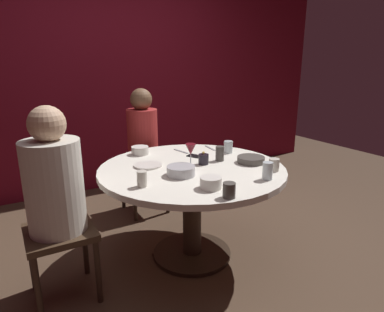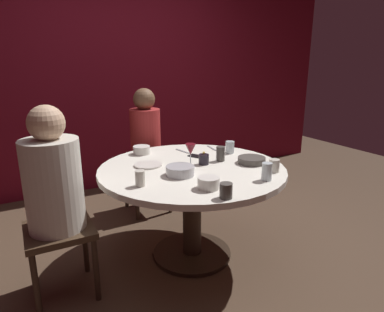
{
  "view_description": "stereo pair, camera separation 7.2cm",
  "coord_description": "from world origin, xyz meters",
  "px_view_note": "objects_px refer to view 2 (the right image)",
  "views": [
    {
      "loc": [
        -1.16,
        -2.0,
        1.46
      ],
      "look_at": [
        0.0,
        0.0,
        0.8
      ],
      "focal_mm": 31.37,
      "sensor_mm": 36.0,
      "label": 1
    },
    {
      "loc": [
        -1.1,
        -2.04,
        1.46
      ],
      "look_at": [
        0.0,
        0.0,
        0.8
      ],
      "focal_mm": 31.37,
      "sensor_mm": 36.0,
      "label": 2
    }
  ],
  "objects_px": {
    "bowl_serving_large": "(180,171)",
    "dining_table": "(192,186)",
    "cup_far_edge": "(230,147)",
    "cup_beside_wine": "(226,191)",
    "seated_diner_left": "(54,184)",
    "cup_near_candle": "(220,154)",
    "seated_diner_back": "(146,138)",
    "bowl_small_white": "(252,160)",
    "cup_by_left_diner": "(267,172)",
    "cup_center_front": "(140,178)",
    "dinner_plate": "(148,165)",
    "cup_by_right_diner": "(274,166)",
    "bowl_salad_center": "(142,150)",
    "wine_glass": "(191,150)",
    "bowl_sauce_side": "(209,183)",
    "cell_phone": "(197,156)",
    "candle_holder": "(204,159)"
  },
  "relations": [
    {
      "from": "seated_diner_left",
      "to": "bowl_serving_large",
      "type": "bearing_deg",
      "value": -9.46
    },
    {
      "from": "dining_table",
      "to": "seated_diner_back",
      "type": "relative_size",
      "value": 1.1
    },
    {
      "from": "cell_phone",
      "to": "cup_center_front",
      "type": "distance_m",
      "value": 0.74
    },
    {
      "from": "dinner_plate",
      "to": "cup_center_front",
      "type": "distance_m",
      "value": 0.41
    },
    {
      "from": "cell_phone",
      "to": "bowl_serving_large",
      "type": "bearing_deg",
      "value": -161.15
    },
    {
      "from": "bowl_salad_center",
      "to": "cup_far_edge",
      "type": "height_order",
      "value": "cup_far_edge"
    },
    {
      "from": "cup_far_edge",
      "to": "cup_near_candle",
      "type": "bearing_deg",
      "value": -141.26
    },
    {
      "from": "seated_diner_back",
      "to": "bowl_salad_center",
      "type": "distance_m",
      "value": 0.48
    },
    {
      "from": "bowl_salad_center",
      "to": "cup_beside_wine",
      "type": "xyz_separation_m",
      "value": [
        0.09,
        -1.1,
        0.01
      ]
    },
    {
      "from": "dining_table",
      "to": "seated_diner_back",
      "type": "height_order",
      "value": "seated_diner_back"
    },
    {
      "from": "cup_near_candle",
      "to": "wine_glass",
      "type": "bearing_deg",
      "value": -171.78
    },
    {
      "from": "bowl_salad_center",
      "to": "bowl_sauce_side",
      "type": "bearing_deg",
      "value": -84.71
    },
    {
      "from": "cup_by_right_diner",
      "to": "cup_far_edge",
      "type": "distance_m",
      "value": 0.55
    },
    {
      "from": "bowl_serving_large",
      "to": "dining_table",
      "type": "bearing_deg",
      "value": 38.96
    },
    {
      "from": "seated_diner_left",
      "to": "bowl_small_white",
      "type": "height_order",
      "value": "seated_diner_left"
    },
    {
      "from": "seated_diner_left",
      "to": "cup_beside_wine",
      "type": "relative_size",
      "value": 14.05
    },
    {
      "from": "bowl_small_white",
      "to": "cup_by_left_diner",
      "type": "xyz_separation_m",
      "value": [
        -0.15,
        -0.34,
        0.03
      ]
    },
    {
      "from": "seated_diner_left",
      "to": "bowl_salad_center",
      "type": "relative_size",
      "value": 8.87
    },
    {
      "from": "cup_center_front",
      "to": "bowl_salad_center",
      "type": "bearing_deg",
      "value": 69.32
    },
    {
      "from": "cup_near_candle",
      "to": "candle_holder",
      "type": "bearing_deg",
      "value": -174.99
    },
    {
      "from": "bowl_sauce_side",
      "to": "cup_by_right_diner",
      "type": "relative_size",
      "value": 1.51
    },
    {
      "from": "cup_near_candle",
      "to": "cup_by_right_diner",
      "type": "relative_size",
      "value": 1.28
    },
    {
      "from": "cup_center_front",
      "to": "cell_phone",
      "type": "bearing_deg",
      "value": 32.86
    },
    {
      "from": "bowl_salad_center",
      "to": "cup_near_candle",
      "type": "distance_m",
      "value": 0.66
    },
    {
      "from": "wine_glass",
      "to": "cup_beside_wine",
      "type": "height_order",
      "value": "wine_glass"
    },
    {
      "from": "candle_holder",
      "to": "cup_by_left_diner",
      "type": "height_order",
      "value": "cup_by_left_diner"
    },
    {
      "from": "bowl_small_white",
      "to": "bowl_salad_center",
      "type": "bearing_deg",
      "value": 134.81
    },
    {
      "from": "cup_by_left_diner",
      "to": "cup_center_front",
      "type": "xyz_separation_m",
      "value": [
        -0.75,
        0.28,
        -0.01
      ]
    },
    {
      "from": "cup_far_edge",
      "to": "bowl_serving_large",
      "type": "bearing_deg",
      "value": -153.33
    },
    {
      "from": "candle_holder",
      "to": "seated_diner_left",
      "type": "bearing_deg",
      "value": -179.44
    },
    {
      "from": "dinner_plate",
      "to": "cup_beside_wine",
      "type": "height_order",
      "value": "cup_beside_wine"
    },
    {
      "from": "cup_center_front",
      "to": "cup_beside_wine",
      "type": "xyz_separation_m",
      "value": [
        0.36,
        -0.4,
        -0.01
      ]
    },
    {
      "from": "dinner_plate",
      "to": "dining_table",
      "type": "bearing_deg",
      "value": -32.02
    },
    {
      "from": "dining_table",
      "to": "cup_by_right_diner",
      "type": "bearing_deg",
      "value": -39.77
    },
    {
      "from": "cup_by_right_diner",
      "to": "cup_near_candle",
      "type": "bearing_deg",
      "value": 115.15
    },
    {
      "from": "dining_table",
      "to": "cup_by_left_diner",
      "type": "height_order",
      "value": "cup_by_left_diner"
    },
    {
      "from": "cup_far_edge",
      "to": "dinner_plate",
      "type": "bearing_deg",
      "value": -179.42
    },
    {
      "from": "bowl_serving_large",
      "to": "cup_center_front",
      "type": "bearing_deg",
      "value": -168.3
    },
    {
      "from": "cup_far_edge",
      "to": "seated_diner_back",
      "type": "bearing_deg",
      "value": 120.54
    },
    {
      "from": "dining_table",
      "to": "cup_by_right_diner",
      "type": "xyz_separation_m",
      "value": [
        0.44,
        -0.37,
        0.19
      ]
    },
    {
      "from": "bowl_salad_center",
      "to": "bowl_serving_large",
      "type": "bearing_deg",
      "value": -86.27
    },
    {
      "from": "dining_table",
      "to": "cup_far_edge",
      "type": "relative_size",
      "value": 13.45
    },
    {
      "from": "seated_diner_back",
      "to": "cup_by_right_diner",
      "type": "bearing_deg",
      "value": 18.7
    },
    {
      "from": "cup_far_edge",
      "to": "cup_beside_wine",
      "type": "relative_size",
      "value": 1.15
    },
    {
      "from": "cup_beside_wine",
      "to": "bowl_sauce_side",
      "type": "bearing_deg",
      "value": 92.99
    },
    {
      "from": "seated_diner_left",
      "to": "cup_near_candle",
      "type": "relative_size",
      "value": 10.85
    },
    {
      "from": "wine_glass",
      "to": "cup_far_edge",
      "type": "distance_m",
      "value": 0.52
    },
    {
      "from": "seated_diner_back",
      "to": "cup_by_right_diner",
      "type": "xyz_separation_m",
      "value": [
        0.44,
        -1.31,
        0.02
      ]
    },
    {
      "from": "dinner_plate",
      "to": "bowl_sauce_side",
      "type": "height_order",
      "value": "bowl_sauce_side"
    },
    {
      "from": "seated_diner_back",
      "to": "bowl_small_white",
      "type": "relative_size",
      "value": 5.92
    }
  ]
}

